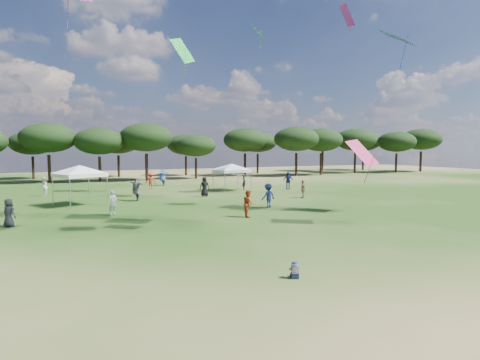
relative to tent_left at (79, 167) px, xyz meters
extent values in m
plane|color=#2A4C17|center=(6.03, -23.14, -2.90)|extent=(140.00, 140.00, 0.00)
cylinder|color=black|center=(-2.36, 22.67, -1.17)|extent=(0.40, 0.40, 3.46)
ellipsoid|color=black|center=(-2.36, 22.67, 2.65)|extent=(6.73, 6.73, 3.63)
cylinder|color=black|center=(3.46, 21.50, -1.29)|extent=(0.37, 0.37, 3.21)
ellipsoid|color=black|center=(3.46, 21.50, 2.24)|extent=(6.24, 6.24, 3.36)
cylinder|color=black|center=(9.29, 21.04, -1.12)|extent=(0.41, 0.41, 3.56)
ellipsoid|color=black|center=(9.29, 21.04, 2.80)|extent=(6.91, 6.91, 3.73)
cylinder|color=black|center=(16.23, 21.37, -1.46)|extent=(0.33, 0.33, 2.88)
ellipsoid|color=black|center=(16.23, 21.37, 1.71)|extent=(5.60, 5.60, 3.02)
cylinder|color=black|center=(24.99, 23.84, -1.18)|extent=(0.39, 0.39, 3.44)
ellipsoid|color=black|center=(24.99, 23.84, 2.61)|extent=(6.69, 6.69, 3.60)
cylinder|color=black|center=(31.80, 19.92, -1.13)|extent=(0.40, 0.40, 3.53)
ellipsoid|color=black|center=(31.80, 19.92, 2.76)|extent=(6.86, 6.86, 3.70)
cylinder|color=black|center=(36.68, 20.33, -1.16)|extent=(0.40, 0.40, 3.47)
ellipsoid|color=black|center=(36.68, 20.33, 2.65)|extent=(6.74, 6.74, 3.63)
cylinder|color=black|center=(45.26, 22.32, -1.11)|extent=(0.41, 0.41, 3.57)
ellipsoid|color=black|center=(45.26, 22.32, 2.82)|extent=(6.94, 6.94, 3.74)
cylinder|color=black|center=(52.37, 19.98, -1.22)|extent=(0.38, 0.38, 3.35)
ellipsoid|color=black|center=(52.37, 19.98, 2.47)|extent=(6.51, 6.51, 3.51)
cylinder|color=black|center=(58.87, 20.48, -1.07)|extent=(0.42, 0.42, 3.66)
ellipsoid|color=black|center=(58.87, 20.48, 2.96)|extent=(7.10, 7.10, 3.83)
cylinder|color=black|center=(-4.49, 30.18, -1.34)|extent=(0.36, 0.36, 3.11)
ellipsoid|color=black|center=(-4.49, 30.18, 2.08)|extent=(6.05, 6.05, 3.26)
cylinder|color=black|center=(6.86, 29.39, -1.30)|extent=(0.37, 0.37, 3.20)
ellipsoid|color=black|center=(6.86, 29.39, 2.22)|extent=(6.21, 6.21, 3.35)
cylinder|color=black|center=(16.86, 28.21, -1.40)|extent=(0.34, 0.34, 2.99)
ellipsoid|color=black|center=(16.86, 28.21, 1.89)|extent=(5.81, 5.81, 3.13)
cylinder|color=black|center=(29.65, 28.61, -1.24)|extent=(0.38, 0.38, 3.31)
ellipsoid|color=black|center=(29.65, 28.61, 2.40)|extent=(6.43, 6.43, 3.47)
cylinder|color=black|center=(43.34, 28.99, -1.08)|extent=(0.42, 0.42, 3.64)
ellipsoid|color=black|center=(43.34, 28.99, 2.92)|extent=(7.06, 7.06, 3.81)
cylinder|color=black|center=(52.43, 28.37, -1.17)|extent=(0.40, 0.40, 3.46)
ellipsoid|color=black|center=(52.43, 28.37, 2.64)|extent=(6.72, 6.72, 3.62)
cylinder|color=gray|center=(-0.75, -1.86, -1.72)|extent=(0.06, 0.06, 2.35)
cylinder|color=gray|center=(1.86, -0.75, -1.72)|extent=(0.06, 0.06, 2.35)
cylinder|color=gray|center=(-1.86, 0.75, -1.72)|extent=(0.06, 0.06, 2.35)
cylinder|color=gray|center=(0.75, 1.86, -1.72)|extent=(0.06, 0.06, 2.35)
cube|color=white|center=(0.00, 0.00, -0.60)|extent=(3.94, 3.94, 0.25)
pyramid|color=white|center=(0.00, 0.00, 0.13)|extent=(5.63, 5.63, 0.60)
cylinder|color=gray|center=(13.16, 3.44, -1.88)|extent=(0.06, 0.06, 2.04)
cylinder|color=gray|center=(16.02, 3.56, -1.88)|extent=(0.06, 0.06, 2.04)
cylinder|color=gray|center=(13.04, 6.30, -1.88)|extent=(0.06, 0.06, 2.04)
cylinder|color=gray|center=(15.90, 6.42, -1.88)|extent=(0.06, 0.06, 2.04)
cube|color=white|center=(14.53, 4.93, -0.91)|extent=(3.15, 3.15, 0.25)
pyramid|color=white|center=(14.53, 4.93, -0.19)|extent=(6.15, 6.15, 0.60)
cube|color=black|center=(5.52, -21.07, -2.81)|extent=(0.32, 0.32, 0.19)
cube|color=black|center=(5.52, -20.88, -2.85)|extent=(0.17, 0.23, 0.10)
cube|color=black|center=(5.67, -20.94, -2.85)|extent=(0.17, 0.23, 0.10)
cube|color=white|center=(5.52, -21.07, -2.60)|extent=(0.28, 0.24, 0.24)
cylinder|color=white|center=(5.41, -20.95, -2.60)|extent=(0.16, 0.24, 0.15)
cylinder|color=white|center=(5.68, -21.07, -2.60)|extent=(0.16, 0.24, 0.15)
sphere|color=#E0B293|center=(5.52, -21.07, -2.44)|extent=(0.16, 0.16, 0.16)
cone|color=#42679A|center=(5.52, -21.07, -2.40)|extent=(0.27, 0.27, 0.03)
cylinder|color=#42679A|center=(5.52, -21.07, -2.36)|extent=(0.18, 0.18, 0.07)
imported|color=#2A2B2F|center=(15.99, 5.09, -2.10)|extent=(0.50, 0.65, 1.60)
imported|color=navy|center=(12.30, -6.84, -2.03)|extent=(1.23, 0.86, 1.74)
imported|color=#28282C|center=(-4.01, -7.16, -2.12)|extent=(0.89, 0.89, 1.56)
imported|color=silver|center=(-2.66, 7.30, -2.03)|extent=(0.84, 0.98, 1.74)
imported|color=#414145|center=(4.29, 0.83, -1.99)|extent=(1.22, 2.32, 1.82)
imported|color=#866149|center=(17.70, -3.20, -2.12)|extent=(0.95, 0.86, 1.55)
imported|color=#AD261C|center=(7.39, 9.83, -2.04)|extent=(1.27, 1.00, 1.72)
imported|color=#AE3C1D|center=(9.27, -9.80, -2.05)|extent=(0.84, 0.97, 1.69)
imported|color=navy|center=(20.31, 3.45, -1.98)|extent=(1.07, 1.09, 1.83)
imported|color=black|center=(10.36, 1.38, -2.02)|extent=(0.98, 0.77, 1.75)
imported|color=silver|center=(1.66, -5.49, -2.08)|extent=(0.71, 0.63, 1.63)
imported|color=navy|center=(9.38, 12.76, -1.94)|extent=(2.12, 2.12, 1.92)
plane|color=green|center=(13.80, -2.05, 11.01)|extent=(1.93, 2.33, 1.72)
plane|color=green|center=(9.43, 4.59, 10.41)|extent=(3.10, 2.08, 2.87)
plane|color=#A3289A|center=(22.55, -2.58, 13.25)|extent=(1.68, 2.02, 2.14)
plane|color=#1741AD|center=(18.98, -11.93, 8.63)|extent=(2.70, 2.67, 1.34)
plane|color=#C43162|center=(17.19, -11.02, 1.10)|extent=(2.89, 2.29, 1.89)
camera|label=1|loc=(-1.56, -32.12, 1.43)|focal=30.00mm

